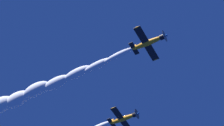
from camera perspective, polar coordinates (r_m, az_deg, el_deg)
The scene contains 2 objects.
airplane_lead at distance 68.32m, azimuth 5.80°, elevation 3.23°, with size 6.92×6.92×2.77m.
airplane_left_wingman at distance 80.94m, azimuth 1.86°, elevation -8.74°, with size 6.89×6.91×2.61m.
Camera 1 is at (-36.44, 19.01, 1.42)m, focal length 58.08 mm.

